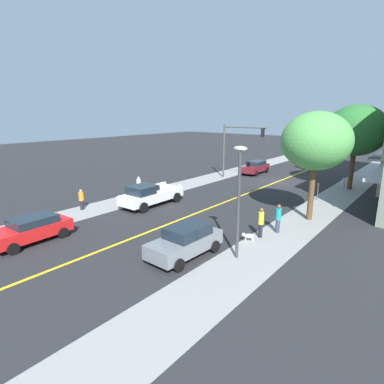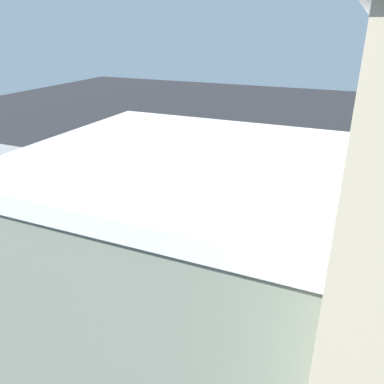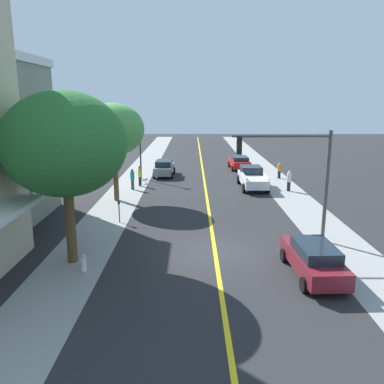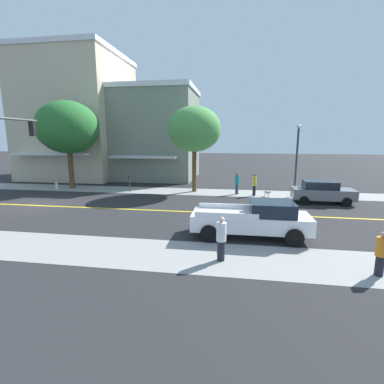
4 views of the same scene
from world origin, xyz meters
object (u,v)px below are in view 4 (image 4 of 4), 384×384
object	(u,v)px
street_tree_right_corner	(68,127)
fire_hydrant	(57,185)
small_dog	(267,192)
pedestrian_white_shirt	(221,238)
pedestrian_yellow_shirt	(254,184)
grey_sedan_left_curb	(322,192)
white_pickup_truck	(254,219)
pedestrian_teal_shirt	(237,183)
street_lamp	(297,152)
street_tree_left_near	(194,129)
parking_meter	(129,181)
pedestrian_orange_shirt	(381,253)

from	to	relation	value
street_tree_right_corner	fire_hydrant	xyz separation A→B (m)	(0.82, -1.08, -5.23)
small_dog	street_tree_right_corner	bearing A→B (deg)	-128.87
pedestrian_white_shirt	street_tree_right_corner	bearing A→B (deg)	148.93
pedestrian_yellow_shirt	grey_sedan_left_curb	bearing A→B (deg)	-89.73
street_tree_right_corner	pedestrian_yellow_shirt	world-z (taller)	street_tree_right_corner
small_dog	fire_hydrant	bearing A→B (deg)	-126.16
white_pickup_truck	pedestrian_teal_shirt	world-z (taller)	pedestrian_teal_shirt
street_lamp	pedestrian_white_shirt	distance (m)	14.44
pedestrian_white_shirt	white_pickup_truck	bearing A→B (deg)	76.30
street_lamp	pedestrian_teal_shirt	world-z (taller)	street_lamp
pedestrian_white_shirt	small_dog	world-z (taller)	pedestrian_white_shirt
small_dog	pedestrian_teal_shirt	bearing A→B (deg)	-140.77
pedestrian_teal_shirt	pedestrian_white_shirt	size ratio (longest dim) A/B	1.03
white_pickup_truck	small_dog	distance (m)	9.89
street_lamp	grey_sedan_left_curb	xyz separation A→B (m)	(2.17, 1.49, -2.75)
street_tree_left_near	fire_hydrant	distance (m)	13.76
parking_meter	white_pickup_truck	world-z (taller)	white_pickup_truck
street_tree_right_corner	pedestrian_yellow_shirt	bearing A→B (deg)	86.44
fire_hydrant	white_pickup_truck	xyz separation A→B (m)	(10.21, 17.33, 0.50)
street_lamp	grey_sedan_left_curb	bearing A→B (deg)	34.56
street_tree_left_near	street_tree_right_corner	xyz separation A→B (m)	(0.09, -11.71, 0.22)
fire_hydrant	pedestrian_white_shirt	xyz separation A→B (m)	(13.11, 15.92, 0.53)
street_lamp	pedestrian_teal_shirt	distance (m)	5.33
pedestrian_teal_shirt	grey_sedan_left_curb	bearing A→B (deg)	55.63
parking_meter	pedestrian_yellow_shirt	xyz separation A→B (m)	(-0.08, 10.69, 0.03)
parking_meter	street_lamp	size ratio (longest dim) A/B	0.25
street_tree_right_corner	street_lamp	distance (m)	20.20
white_pickup_truck	pedestrian_yellow_shirt	distance (m)	10.00
fire_hydrant	pedestrian_teal_shirt	bearing A→B (deg)	90.79
street_tree_right_corner	pedestrian_white_shirt	xyz separation A→B (m)	(13.93, 14.85, -4.70)
pedestrian_teal_shirt	fire_hydrant	bearing A→B (deg)	-102.88
pedestrian_teal_shirt	pedestrian_orange_shirt	size ratio (longest dim) A/B	1.14
street_tree_left_near	parking_meter	xyz separation A→B (m)	(1.22, -5.55, -4.45)
pedestrian_teal_shirt	pedestrian_orange_shirt	world-z (taller)	pedestrian_teal_shirt
parking_meter	street_tree_left_near	bearing A→B (deg)	102.37
street_tree_left_near	parking_meter	size ratio (longest dim) A/B	5.07
pedestrian_orange_shirt	small_dog	xyz separation A→B (m)	(-13.02, -2.45, -0.48)
street_lamp	pedestrian_orange_shirt	size ratio (longest dim) A/B	3.60
street_tree_left_near	pedestrian_orange_shirt	world-z (taller)	street_tree_left_near
pedestrian_white_shirt	pedestrian_orange_shirt	bearing A→B (deg)	8.12
street_tree_right_corner	street_lamp	size ratio (longest dim) A/B	1.41
white_pickup_truck	street_tree_left_near	bearing A→B (deg)	111.73
parking_meter	pedestrian_teal_shirt	distance (m)	9.30
fire_hydrant	pedestrian_orange_shirt	bearing A→B (deg)	57.78
fire_hydrant	parking_meter	size ratio (longest dim) A/B	0.55
street_tree_left_near	pedestrian_teal_shirt	xyz separation A→B (m)	(0.68, 3.74, -4.45)
pedestrian_yellow_shirt	pedestrian_white_shirt	bearing A→B (deg)	-167.11
street_tree_right_corner	small_dog	world-z (taller)	street_tree_right_corner
pedestrian_orange_shirt	small_dog	size ratio (longest dim) A/B	2.38
pedestrian_yellow_shirt	pedestrian_white_shirt	xyz separation A→B (m)	(12.88, -2.00, -0.06)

